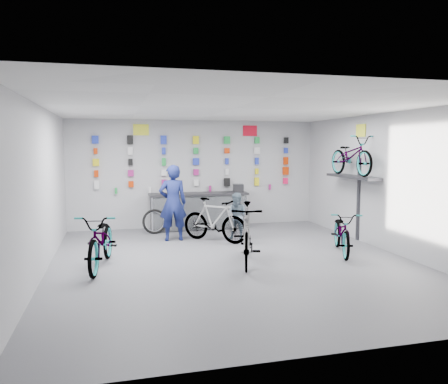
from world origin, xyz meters
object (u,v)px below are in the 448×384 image
object	(u,v)px
bike_service	(215,220)
clerk	(173,203)
counter	(199,212)
bike_right	(342,232)
customer	(238,217)
bike_left	(102,240)
bike_center	(247,234)

from	to	relation	value
bike_service	clerk	xyz separation A→B (m)	(-0.94, 0.38, 0.39)
counter	bike_right	xyz separation A→B (m)	(2.43, -3.46, -0.03)
customer	bike_service	bearing A→B (deg)	-147.44
bike_left	customer	xyz separation A→B (m)	(3.13, 1.67, 0.05)
bike_right	clerk	bearing A→B (deg)	166.89
bike_right	clerk	world-z (taller)	clerk
bike_left	bike_center	bearing A→B (deg)	0.57
counter	bike_center	size ratio (longest dim) A/B	1.37
counter	bike_left	size ratio (longest dim) A/B	1.34
bike_left	bike_service	distance (m)	3.06
customer	counter	bearing A→B (deg)	143.44
bike_center	bike_service	world-z (taller)	bike_center
bike_center	customer	size ratio (longest dim) A/B	1.70
bike_service	customer	world-z (taller)	customer
clerk	bike_center	bearing A→B (deg)	114.44
bike_right	bike_service	bearing A→B (deg)	163.13
counter	clerk	distance (m)	1.63
bike_right	customer	xyz separation A→B (m)	(-1.80, 1.78, 0.12)
bike_left	counter	bearing A→B (deg)	62.68
bike_center	clerk	xyz separation A→B (m)	(-1.10, 2.48, 0.33)
bike_left	customer	world-z (taller)	customer
clerk	bike_service	bearing A→B (deg)	158.42
bike_left	clerk	distance (m)	2.64
bike_left	bike_right	xyz separation A→B (m)	(4.93, -0.11, -0.07)
clerk	bike_right	bearing A→B (deg)	147.37
bike_right	bike_service	distance (m)	2.97
bike_right	clerk	distance (m)	3.99
bike_left	customer	size ratio (longest dim) A/B	1.73
bike_center	customer	world-z (taller)	bike_center
clerk	customer	xyz separation A→B (m)	(1.52, -0.38, -0.34)
customer	clerk	bearing A→B (deg)	-161.45
bike_center	clerk	distance (m)	2.73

